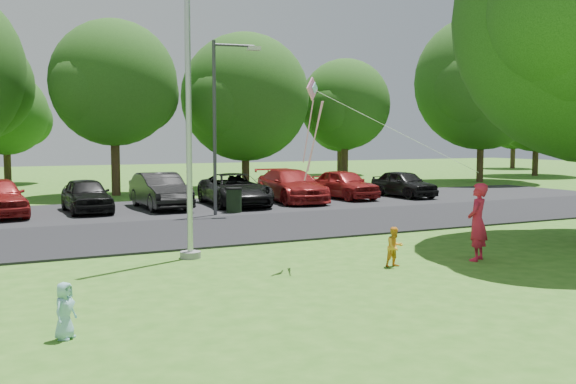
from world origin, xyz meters
name	(u,v)px	position (x,y,z in m)	size (l,w,h in m)	color
ground	(441,286)	(0.00, 0.00, 0.00)	(120.00, 120.00, 0.00)	#336A1B
park_road	(256,227)	(0.00, 9.00, 0.03)	(60.00, 6.00, 0.06)	black
parking_strip	(193,208)	(0.00, 15.50, 0.03)	(42.00, 7.00, 0.06)	black
flagpole	(188,84)	(-3.50, 5.00, 4.17)	(0.50, 0.50, 10.00)	#B7BABF
street_lamp	(221,112)	(0.13, 12.41, 3.86)	(1.80, 0.47, 6.42)	#3F3F44
trash_can	(234,201)	(0.82, 12.95, 0.50)	(0.63, 0.63, 1.00)	black
tree_row	(169,85)	(1.59, 24.23, 5.71)	(64.35, 11.94, 10.88)	#332316
horizon_trees	(165,117)	(4.06, 33.88, 4.30)	(77.46, 7.20, 7.02)	#332316
parked_cars	(190,191)	(-0.11, 15.42, 0.74)	(23.12, 5.32, 1.44)	#C6B793
woman	(477,222)	(2.48, 1.66, 0.92)	(0.67, 0.44, 1.84)	red
child_yellow	(395,247)	(0.30, 1.93, 0.45)	(0.44, 0.34, 0.91)	#F7A027
child_blue	(65,311)	(-7.07, -0.20, 0.42)	(0.41, 0.27, 0.84)	#87C2D0
kite	(316,111)	(-1.21, 2.88, 3.51)	(4.00, 1.49, 2.32)	pink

